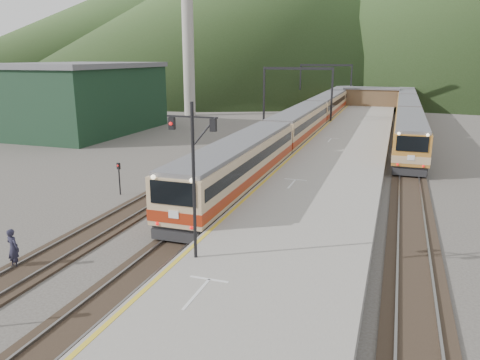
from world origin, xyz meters
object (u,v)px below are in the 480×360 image
(signal_mast, at_px, (193,165))
(worker, at_px, (13,248))
(main_train, at_px, (315,114))
(second_train, at_px, (407,112))

(signal_mast, xyz_separation_m, worker, (-8.31, -1.67, -4.13))
(main_train, xyz_separation_m, worker, (-5.85, -46.09, -1.14))
(main_train, height_order, second_train, main_train)
(main_train, relative_size, second_train, 1.40)
(signal_mast, height_order, worker, signal_mast)
(main_train, xyz_separation_m, second_train, (11.50, 6.16, -0.09))
(main_train, relative_size, signal_mast, 12.48)
(second_train, xyz_separation_m, worker, (-17.35, -52.25, -1.05))
(signal_mast, distance_m, worker, 9.42)
(main_train, distance_m, worker, 46.47)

